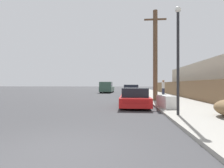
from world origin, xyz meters
The scene contains 10 objects.
ground_plane centered at (0.00, 0.00, 0.00)m, with size 220.00×220.00×0.00m, color #38383A.
sidewalk_curb centered at (5.30, 23.50, 0.06)m, with size 4.20×63.00×0.12m, color gray.
discarded_fridge centered at (3.72, 7.08, 0.46)m, with size 0.85×1.64×0.71m.
parked_sports_car_red centered at (1.93, 8.12, 0.56)m, with size 1.84×4.33×1.22m.
car_parked_mid centered at (1.98, 17.51, 0.66)m, with size 2.08×4.29×1.41m.
pickup_truck centered at (-2.01, 26.54, 0.92)m, with size 2.14×5.35×1.85m.
utility_pole centered at (3.78, 11.30, 3.91)m, with size 1.80×0.36×7.43m.
street_lamp centered at (3.69, 4.54, 2.87)m, with size 0.26×0.26×4.74m.
wooden_fence centered at (7.25, 17.25, 0.95)m, with size 0.08×34.83×1.66m, color brown.
pedestrian centered at (5.54, 16.76, 1.07)m, with size 0.34×0.34×1.82m.
Camera 1 is at (1.46, -3.31, 1.46)m, focal length 28.00 mm.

